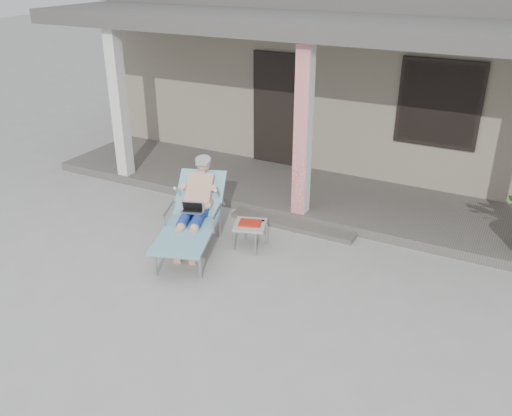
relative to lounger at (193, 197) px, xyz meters
The scene contains 7 objects.
ground 1.45m from the lounger, 34.23° to the right, with size 60.00×60.00×0.00m, color #9E9E99.
house 5.96m from the lounger, 79.88° to the left, with size 10.40×5.40×3.30m.
porch_deck 2.61m from the lounger, 65.78° to the left, with size 10.00×2.00×0.15m, color #605B56.
porch_overhang 3.21m from the lounger, 65.26° to the left, with size 10.00×2.30×2.85m.
porch_step 1.70m from the lounger, 47.98° to the left, with size 2.00×0.30×0.07m, color #605B56.
lounger is the anchor object (origin of this frame).
side_table 0.90m from the lounger, 21.51° to the left, with size 0.56×0.56×0.40m.
Camera 1 is at (2.96, -5.04, 3.83)m, focal length 38.00 mm.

